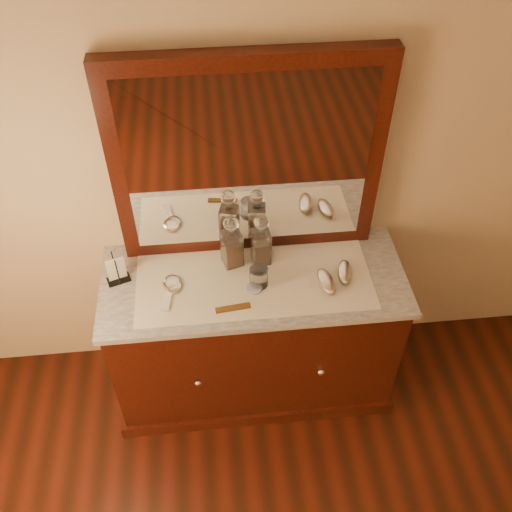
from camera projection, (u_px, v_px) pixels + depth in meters
The scene contains 18 objects.
dresser_cabinet at pixel (254, 335), 2.95m from camera, with size 1.40×0.55×0.82m, color black.
dresser_plinth at pixel (254, 375), 3.21m from camera, with size 1.46×0.59×0.08m, color black.
knob_left at pixel (198, 383), 2.70m from camera, with size 0.04×0.04×0.04m, color silver.
knob_right at pixel (321, 372), 2.74m from camera, with size 0.04×0.04×0.04m, color silver.
marble_top at pixel (254, 281), 2.65m from camera, with size 1.44×0.59×0.03m, color silver.
mirror_frame at pixel (248, 160), 2.46m from camera, with size 1.20×0.08×1.00m, color black.
mirror_glass at pixel (249, 165), 2.43m from camera, with size 1.06×0.01×0.86m, color white.
lace_runner at pixel (254, 281), 2.62m from camera, with size 1.10×0.45×0.00m, color white.
pin_dish at pixel (254, 288), 2.58m from camera, with size 0.07×0.07×0.01m, color silver.
comb at pixel (233, 308), 2.50m from camera, with size 0.16×0.03×0.01m, color brown.
napkin_rack at pixel (117, 271), 2.59m from camera, with size 0.12×0.09×0.16m.
decanter_left at pixel (232, 246), 2.63m from camera, with size 0.11×0.11×0.29m.
decanter_right at pixel (261, 244), 2.64m from camera, with size 0.09×0.09×0.28m.
brush_near at pixel (326, 282), 2.59m from camera, with size 0.10×0.17×0.04m.
brush_far at pixel (345, 273), 2.63m from camera, with size 0.09×0.16×0.04m.
hand_mirror_outer at pixel (171, 286), 2.59m from camera, with size 0.10×0.22×0.02m.
hand_mirror_inner at pixel (173, 290), 2.57m from camera, with size 0.11×0.20×0.02m.
tumblers at pixel (259, 277), 2.57m from camera, with size 0.09×0.09×0.10m.
Camera 1 is at (-0.17, 0.17, 2.79)m, focal length 39.37 mm.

